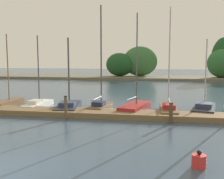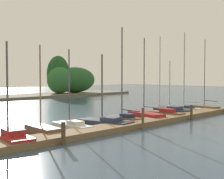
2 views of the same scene
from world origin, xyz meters
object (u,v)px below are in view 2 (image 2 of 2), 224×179
object	(u,v)px
sailboat_4	(71,125)
sailboat_5	(104,122)
mooring_piling_2	(143,119)
sailboat_8	(161,113)
sailboat_3	(41,129)
sailboat_9	(171,110)
mooring_piling_1	(63,133)
mooring_piling_3	(191,112)
sailboat_6	(123,117)
sailboat_7	(145,115)
sailboat_2	(9,136)
sailboat_10	(185,107)
sailboat_11	(205,107)

from	to	relation	value
sailboat_4	sailboat_5	xyz separation A→B (m)	(2.56, -0.54, 0.01)
mooring_piling_2	sailboat_4	bearing A→B (deg)	134.27
mooring_piling_2	sailboat_8	bearing A→B (deg)	25.60
sailboat_3	mooring_piling_2	distance (m)	6.61
sailboat_9	mooring_piling_2	size ratio (longest dim) A/B	3.44
sailboat_5	mooring_piling_1	world-z (taller)	sailboat_5
mooring_piling_2	sailboat_3	bearing A→B (deg)	149.82
sailboat_3	mooring_piling_3	xyz separation A→B (m)	(11.91, -3.30, 0.28)
sailboat_6	sailboat_7	xyz separation A→B (m)	(2.50, -0.11, -0.07)
sailboat_9	mooring_piling_1	size ratio (longest dim) A/B	4.17
sailboat_2	sailboat_3	bearing A→B (deg)	-65.81
sailboat_10	mooring_piling_2	world-z (taller)	sailboat_10
sailboat_8	sailboat_11	distance (m)	6.90
sailboat_7	sailboat_9	distance (m)	4.66
sailboat_2	mooring_piling_3	bearing A→B (deg)	-92.80
sailboat_4	sailboat_7	xyz separation A→B (m)	(7.34, -0.38, 0.04)
mooring_piling_3	sailboat_7	bearing A→B (deg)	126.23
sailboat_8	sailboat_11	size ratio (longest dim) A/B	0.96
sailboat_6	sailboat_7	bearing A→B (deg)	-86.92
sailboat_6	mooring_piling_2	xyz separation A→B (m)	(-1.48, -3.17, 0.32)
sailboat_4	sailboat_2	bearing A→B (deg)	102.73
sailboat_5	sailboat_6	world-z (taller)	sailboat_6
sailboat_10	sailboat_11	distance (m)	2.37
sailboat_7	sailboat_10	distance (m)	6.95
sailboat_2	sailboat_6	bearing A→B (deg)	-79.16
sailboat_7	sailboat_8	bearing A→B (deg)	-78.53
sailboat_3	sailboat_4	xyz separation A→B (m)	(2.34, 0.13, -0.04)
sailboat_8	sailboat_10	size ratio (longest dim) A/B	0.89
sailboat_5	sailboat_10	bearing A→B (deg)	-96.58
sailboat_11	sailboat_7	bearing A→B (deg)	97.90
sailboat_4	sailboat_11	bearing A→B (deg)	-90.92
sailboat_8	mooring_piling_1	world-z (taller)	sailboat_8
sailboat_9	sailboat_7	bearing A→B (deg)	109.14
sailboat_11	sailboat_2	bearing A→B (deg)	101.24
sailboat_7	sailboat_5	bearing A→B (deg)	106.08
sailboat_11	mooring_piling_1	xyz separation A→B (m)	(-19.46, -2.42, 0.27)
sailboat_2	sailboat_5	bearing A→B (deg)	-80.08
sailboat_6	mooring_piling_1	bearing A→B (deg)	116.91
sailboat_6	sailboat_9	size ratio (longest dim) A/B	1.47
sailboat_4	mooring_piling_3	world-z (taller)	sailboat_4
sailboat_4	sailboat_3	bearing A→B (deg)	95.60
sailboat_3	mooring_piling_3	distance (m)	12.36
sailboat_6	sailboat_9	bearing A→B (deg)	-80.86
mooring_piling_2	mooring_piling_1	bearing A→B (deg)	179.24
sailboat_6	sailboat_10	world-z (taller)	sailboat_10
sailboat_3	sailboat_6	xyz separation A→B (m)	(7.18, -0.14, 0.08)
sailboat_10	mooring_piling_3	world-z (taller)	sailboat_10
sailboat_7	sailboat_6	bearing A→B (deg)	101.79
mooring_piling_1	mooring_piling_3	xyz separation A→B (m)	(12.61, -0.07, 0.01)
sailboat_10	sailboat_8	bearing A→B (deg)	86.03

